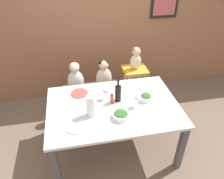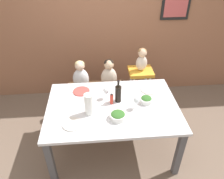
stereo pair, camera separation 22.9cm
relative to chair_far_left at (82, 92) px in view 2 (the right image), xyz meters
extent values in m
plane|color=#705B4C|center=(0.41, -0.79, -0.39)|extent=(14.00, 14.00, 0.00)
cube|color=#8E5B42|center=(0.41, 0.60, 0.96)|extent=(10.00, 0.06, 2.70)
cube|color=black|center=(1.50, 0.56, 1.16)|extent=(0.44, 0.02, 0.48)
cube|color=#B74C4C|center=(1.50, 0.54, 1.16)|extent=(0.36, 0.00, 0.40)
cube|color=silver|center=(0.41, -0.79, 0.32)|extent=(1.57, 1.06, 0.03)
cube|color=#4C4C51|center=(-0.32, -1.26, -0.04)|extent=(0.07, 0.07, 0.69)
cube|color=#4C4C51|center=(1.13, -1.26, -0.04)|extent=(0.07, 0.07, 0.69)
cube|color=#4C4C51|center=(-0.32, -0.32, -0.04)|extent=(0.07, 0.07, 0.69)
cube|color=#4C4C51|center=(1.13, -0.32, -0.04)|extent=(0.07, 0.07, 0.69)
cylinder|color=silver|center=(-0.14, -0.14, -0.18)|extent=(0.04, 0.04, 0.41)
cylinder|color=silver|center=(0.14, -0.14, -0.18)|extent=(0.04, 0.04, 0.41)
cylinder|color=silver|center=(-0.14, 0.14, -0.18)|extent=(0.04, 0.04, 0.41)
cylinder|color=silver|center=(0.14, 0.14, -0.18)|extent=(0.04, 0.04, 0.41)
cube|color=tan|center=(0.00, 0.00, 0.05)|extent=(0.43, 0.38, 0.05)
cylinder|color=silver|center=(0.28, -0.14, -0.18)|extent=(0.04, 0.04, 0.41)
cylinder|color=silver|center=(0.57, -0.14, -0.18)|extent=(0.04, 0.04, 0.41)
cylinder|color=silver|center=(0.28, 0.14, -0.18)|extent=(0.04, 0.04, 0.41)
cylinder|color=silver|center=(0.57, 0.14, -0.18)|extent=(0.04, 0.04, 0.41)
cube|color=tan|center=(0.42, 0.00, 0.05)|extent=(0.43, 0.38, 0.05)
cylinder|color=silver|center=(0.79, -0.12, -0.04)|extent=(0.04, 0.04, 0.69)
cylinder|color=silver|center=(1.03, -0.12, -0.04)|extent=(0.04, 0.04, 0.69)
cylinder|color=silver|center=(0.79, 0.12, -0.04)|extent=(0.04, 0.04, 0.69)
cylinder|color=silver|center=(1.03, 0.12, -0.04)|extent=(0.04, 0.04, 0.69)
cube|color=gold|center=(0.91, 0.00, 0.32)|extent=(0.36, 0.32, 0.05)
ellipsoid|color=silver|center=(0.00, 0.00, 0.24)|extent=(0.24, 0.17, 0.34)
sphere|color=beige|center=(0.00, 0.00, 0.47)|extent=(0.14, 0.14, 0.14)
ellipsoid|color=#DBC684|center=(0.00, 0.01, 0.49)|extent=(0.14, 0.14, 0.10)
ellipsoid|color=beige|center=(0.42, 0.00, 0.24)|extent=(0.24, 0.17, 0.34)
sphere|color=#D6AD89|center=(0.42, 0.00, 0.47)|extent=(0.14, 0.14, 0.14)
ellipsoid|color=black|center=(0.42, 0.01, 0.49)|extent=(0.14, 0.14, 0.10)
ellipsoid|color=beige|center=(0.91, 0.00, 0.47)|extent=(0.17, 0.12, 0.24)
sphere|color=#D6AD89|center=(0.91, 0.00, 0.64)|extent=(0.13, 0.13, 0.13)
ellipsoid|color=olive|center=(0.91, 0.01, 0.66)|extent=(0.13, 0.12, 0.09)
cylinder|color=black|center=(0.48, -0.71, 0.45)|extent=(0.08, 0.08, 0.21)
cylinder|color=black|center=(0.48, -0.71, 0.60)|extent=(0.03, 0.03, 0.09)
cylinder|color=black|center=(0.48, -0.71, 0.63)|extent=(0.03, 0.03, 0.02)
cylinder|color=white|center=(0.14, -0.91, 0.47)|extent=(0.10, 0.10, 0.26)
cylinder|color=white|center=(0.68, -0.86, 0.34)|extent=(0.06, 0.06, 0.00)
cylinder|color=white|center=(0.68, -0.86, 0.38)|extent=(0.01, 0.01, 0.07)
ellipsoid|color=white|center=(0.68, -0.86, 0.46)|extent=(0.07, 0.07, 0.09)
cylinder|color=white|center=(0.34, -0.64, 0.34)|extent=(0.06, 0.06, 0.00)
cylinder|color=white|center=(0.34, -0.64, 0.38)|extent=(0.01, 0.01, 0.07)
ellipsoid|color=white|center=(0.34, -0.64, 0.46)|extent=(0.07, 0.07, 0.09)
cylinder|color=white|center=(0.45, -1.02, 0.37)|extent=(0.18, 0.18, 0.06)
ellipsoid|color=#336628|center=(0.45, -1.02, 0.40)|extent=(0.16, 0.16, 0.04)
cylinder|color=white|center=(0.82, -0.76, 0.37)|extent=(0.15, 0.15, 0.06)
ellipsoid|color=#336628|center=(0.82, -0.76, 0.40)|extent=(0.13, 0.13, 0.04)
cylinder|color=silver|center=(-0.05, -1.07, 0.35)|extent=(0.22, 0.22, 0.01)
cylinder|color=#D14C47|center=(0.03, -0.47, 0.35)|extent=(0.22, 0.22, 0.01)
cylinder|color=silver|center=(0.92, -0.51, 0.35)|extent=(0.22, 0.22, 0.01)
cylinder|color=red|center=(0.40, -0.75, 0.41)|extent=(0.04, 0.04, 0.13)
cone|color=black|center=(0.40, -0.75, 0.48)|extent=(0.03, 0.03, 0.02)
camera|label=1|loc=(0.00, -2.78, 2.00)|focal=35.00mm
camera|label=2|loc=(0.23, -2.81, 2.00)|focal=35.00mm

